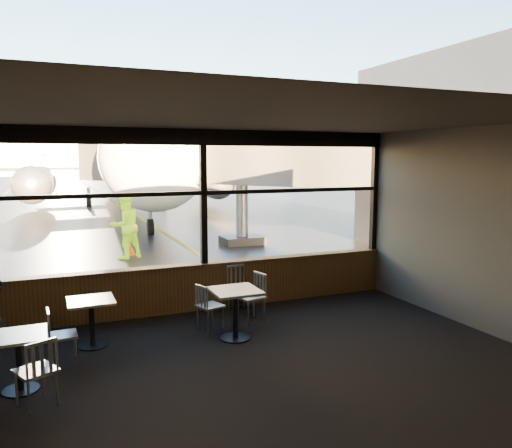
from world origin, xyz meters
TOP-DOWN VIEW (x-y plane):
  - ground_plane at (0.00, 120.00)m, footprint 520.00×520.00m
  - carpet_floor at (0.00, -3.00)m, footprint 8.00×6.00m
  - ceiling at (0.00, -3.00)m, footprint 8.00×6.00m
  - wall_right at (4.00, -3.00)m, footprint 0.04×6.00m
  - wall_back at (0.00, -6.00)m, footprint 8.00×0.04m
  - window_sill at (0.00, 0.00)m, footprint 8.00×0.28m
  - window_header at (0.00, 0.00)m, footprint 8.00×0.18m
  - mullion_centre at (0.00, 0.00)m, footprint 0.12×0.12m
  - mullion_right at (3.95, 0.00)m, footprint 0.12×0.12m
  - window_transom at (0.00, 0.00)m, footprint 8.00×0.10m
  - airliner at (1.84, 22.15)m, footprint 32.50×37.99m
  - jet_bridge at (3.60, 5.50)m, footprint 8.42×10.29m
  - cafe_table_near at (-0.02, -1.78)m, footprint 0.76×0.76m
  - cafe_table_mid at (-2.22, -1.22)m, footprint 0.70×0.70m
  - cafe_table_left at (-3.20, -2.46)m, footprint 0.69×0.69m
  - chair_near_e at (0.55, -1.06)m, footprint 0.57×0.57m
  - chair_near_w at (-0.26, -1.16)m, footprint 0.57×0.57m
  - chair_near_n at (0.61, -0.40)m, footprint 0.57×0.57m
  - chair_mid_w at (-2.66, -1.73)m, footprint 0.47×0.47m
  - chair_left_s at (-3.00, -2.96)m, footprint 0.63×0.63m
  - ground_crew at (-0.67, 5.80)m, footprint 1.17×1.07m
  - cone_nose at (-0.49, 6.31)m, footprint 0.33×0.33m
  - terminal_annex at (10.00, 2.50)m, footprint 5.00×7.00m
  - hangar_mid at (0.00, 185.00)m, footprint 38.00×15.00m
  - hangar_right at (60.00, 178.00)m, footprint 50.00×20.00m
  - fuel_tank_c at (-10.00, 182.00)m, footprint 8.00×8.00m
  - treeline at (0.00, 210.00)m, footprint 360.00×3.00m

SIDE VIEW (x-z plane):
  - ground_plane at x=0.00m, z-range 0.00..0.00m
  - carpet_floor at x=0.00m, z-range 0.01..0.01m
  - cone_nose at x=-0.49m, z-range 0.00..0.46m
  - cafe_table_left at x=-3.20m, z-range 0.00..0.75m
  - cafe_table_mid at x=-2.22m, z-range 0.00..0.77m
  - chair_near_w at x=-0.26m, z-range 0.00..0.82m
  - chair_mid_w at x=-2.66m, z-range 0.00..0.83m
  - cafe_table_near at x=-0.02m, z-range 0.00..0.84m
  - chair_left_s at x=-3.00m, z-range 0.00..0.87m
  - chair_near_n at x=0.61m, z-range 0.00..0.90m
  - chair_near_e at x=0.55m, z-range 0.00..0.90m
  - window_sill at x=0.00m, z-range 0.00..0.90m
  - ground_crew at x=-0.67m, z-range 0.00..1.96m
  - wall_right at x=4.00m, z-range 0.00..3.50m
  - wall_back at x=0.00m, z-range 0.00..3.50m
  - mullion_centre at x=0.00m, z-range 0.90..3.50m
  - mullion_right at x=3.95m, z-range 0.90..3.50m
  - jet_bridge at x=3.60m, z-range 0.00..4.49m
  - window_transom at x=0.00m, z-range 2.26..2.34m
  - terminal_annex at x=10.00m, z-range 0.00..6.00m
  - fuel_tank_c at x=-10.00m, z-range 0.00..6.00m
  - window_header at x=0.00m, z-range 3.20..3.50m
  - ceiling at x=0.00m, z-range 3.48..3.52m
  - hangar_mid at x=0.00m, z-range 0.00..10.00m
  - airliner at x=1.84m, z-range 0.00..10.94m
  - hangar_right at x=60.00m, z-range 0.00..12.00m
  - treeline at x=0.00m, z-range 0.00..12.00m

